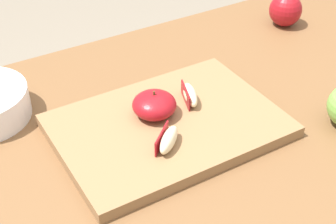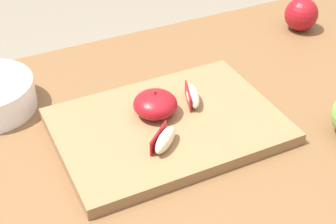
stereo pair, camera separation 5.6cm
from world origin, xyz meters
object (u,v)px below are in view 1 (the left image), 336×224
object	(u,v)px
cutting_board	(168,126)
whole_apple_red_delicious	(285,10)
apple_half_skin_up	(154,105)
apple_wedge_right	(168,140)
apple_wedge_near_knife	(191,94)

from	to	relation	value
cutting_board	whole_apple_red_delicious	distance (m)	0.50
apple_half_skin_up	apple_wedge_right	bearing A→B (deg)	-105.20
apple_half_skin_up	whole_apple_red_delicious	world-z (taller)	whole_apple_red_delicious
apple_half_skin_up	apple_wedge_near_knife	world-z (taller)	apple_half_skin_up
apple_half_skin_up	whole_apple_red_delicious	bearing A→B (deg)	21.38
apple_half_skin_up	apple_wedge_right	xyz separation A→B (m)	(-0.02, -0.09, -0.01)
whole_apple_red_delicious	apple_half_skin_up	bearing A→B (deg)	-158.62
cutting_board	apple_wedge_near_knife	world-z (taller)	apple_wedge_near_knife
cutting_board	apple_wedge_right	size ratio (longest dim) A/B	6.00
cutting_board	apple_wedge_right	xyz separation A→B (m)	(-0.04, -0.06, 0.03)
apple_wedge_near_knife	apple_wedge_right	distance (m)	0.14
apple_wedge_near_knife	whole_apple_red_delicious	bearing A→B (deg)	25.02
apple_wedge_right	whole_apple_red_delicious	xyz separation A→B (m)	(0.49, 0.27, 0.00)
cutting_board	whole_apple_red_delicious	size ratio (longest dim) A/B	4.50
apple_wedge_right	apple_wedge_near_knife	bearing A→B (deg)	41.00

